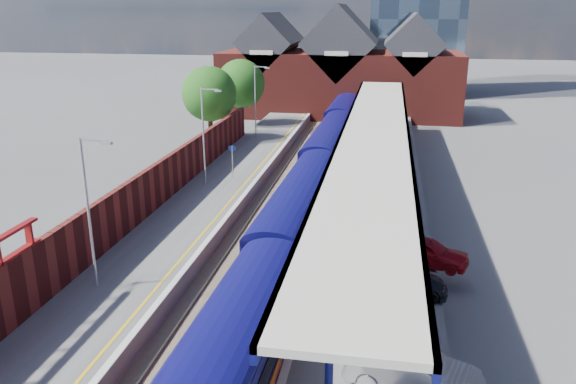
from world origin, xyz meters
name	(u,v)px	position (x,y,z in m)	size (l,w,h in m)	color
ground	(309,172)	(0.00, 30.00, 0.00)	(240.00, 240.00, 0.00)	#5B5B5E
ballast_bed	(289,212)	(0.00, 20.00, 0.03)	(6.00, 76.00, 0.06)	#473D33
rails	(289,211)	(0.00, 20.00, 0.12)	(4.51, 76.00, 0.14)	slate
left_platform	(211,201)	(-5.50, 20.00, 0.50)	(5.00, 76.00, 1.00)	#565659
right_platform	(378,211)	(6.00, 20.00, 0.50)	(6.00, 76.00, 1.00)	#565659
coping_left	(244,195)	(-3.15, 20.00, 1.02)	(0.30, 76.00, 0.05)	silver
coping_right	(336,201)	(3.15, 20.00, 1.02)	(0.30, 76.00, 0.05)	silver
yellow_line	(235,195)	(-3.75, 20.00, 1.01)	(0.14, 76.00, 0.01)	yellow
train	(318,169)	(1.49, 23.61, 2.12)	(3.18, 65.96, 3.45)	#0D0B51
canopy	(375,133)	(5.48, 21.95, 5.25)	(4.50, 52.00, 4.48)	#0E1152
lamp_post_b	(91,205)	(-6.36, 6.00, 4.99)	(1.48, 0.18, 7.00)	#A5A8AA
lamp_post_c	(205,131)	(-6.36, 22.00, 4.99)	(1.48, 0.18, 7.00)	#A5A8AA
lamp_post_d	(257,97)	(-6.36, 38.00, 4.99)	(1.48, 0.18, 7.00)	#A5A8AA
platform_sign	(232,156)	(-5.00, 24.00, 2.69)	(0.55, 0.08, 2.50)	#A5A8AA
brick_wall	(133,202)	(-8.10, 13.54, 2.45)	(0.35, 50.00, 3.86)	maroon
station_building	(340,72)	(0.00, 58.00, 5.45)	(30.00, 12.12, 13.78)	maroon
tree_near	(210,96)	(-10.35, 35.91, 5.35)	(5.20, 5.20, 8.10)	#382314
tree_far	(242,85)	(-9.35, 43.91, 5.35)	(5.20, 5.20, 8.10)	#382314
parked_car_red	(426,252)	(8.50, 11.04, 1.71)	(1.67, 4.15, 1.41)	#9E0D14
parked_car_silver	(413,370)	(7.53, 1.05, 1.74)	(1.57, 4.50, 1.48)	#B5B6BA
parked_car_dark	(394,281)	(6.93, 7.58, 1.68)	(1.90, 4.67, 1.35)	black
parked_car_blue	(394,246)	(6.91, 11.81, 1.57)	(1.89, 4.09, 1.14)	navy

